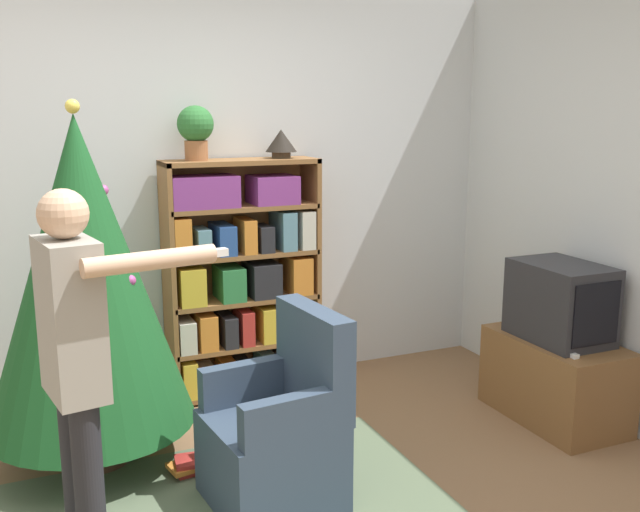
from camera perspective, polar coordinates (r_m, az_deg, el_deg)
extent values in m
cube|color=silver|center=(4.64, -11.53, 4.93)|extent=(8.00, 0.10, 2.60)
cube|color=brown|center=(4.49, -11.97, -2.31)|extent=(0.03, 0.31, 1.52)
cube|color=brown|center=(4.76, -0.76, -1.26)|extent=(0.03, 0.31, 1.52)
cube|color=brown|center=(4.49, -6.42, 7.50)|extent=(0.98, 0.31, 0.03)
cube|color=brown|center=(4.75, -6.75, -1.38)|extent=(0.98, 0.01, 1.52)
cube|color=brown|center=(4.83, -6.01, -10.24)|extent=(0.95, 0.31, 0.03)
cube|color=gold|center=(4.65, -10.56, -9.53)|extent=(0.09, 0.23, 0.23)
cube|color=beige|center=(4.69, -9.09, -9.68)|extent=(0.11, 0.24, 0.17)
cube|color=orange|center=(4.73, -7.40, -9.34)|extent=(0.10, 0.26, 0.18)
cube|color=#232328|center=(4.76, -6.07, -9.26)|extent=(0.08, 0.26, 0.17)
cube|color=#5B899E|center=(4.80, -4.36, -8.83)|extent=(0.09, 0.26, 0.20)
cube|color=#232328|center=(4.84, -2.86, -8.81)|extent=(0.09, 0.25, 0.18)
cube|color=gold|center=(4.88, -1.56, -8.40)|extent=(0.08, 0.25, 0.21)
cube|color=brown|center=(4.72, -6.09, -6.88)|extent=(0.95, 0.31, 0.03)
cube|color=beige|center=(4.59, -10.85, -6.10)|extent=(0.10, 0.30, 0.20)
cube|color=orange|center=(4.60, -9.22, -5.84)|extent=(0.11, 0.27, 0.22)
cube|color=#232328|center=(4.64, -7.50, -5.81)|extent=(0.09, 0.27, 0.20)
cube|color=#B22D28|center=(4.64, -6.11, -5.58)|extent=(0.08, 0.23, 0.22)
cube|color=gold|center=(4.70, -4.37, -5.30)|extent=(0.11, 0.26, 0.23)
cube|color=#232328|center=(4.74, -2.93, -5.44)|extent=(0.12, 0.24, 0.18)
cube|color=gold|center=(4.78, -1.32, -5.27)|extent=(0.10, 0.23, 0.18)
cube|color=brown|center=(4.64, -6.17, -3.39)|extent=(0.95, 0.31, 0.03)
cube|color=gold|center=(4.50, -10.43, -2.25)|extent=(0.16, 0.28, 0.23)
cube|color=#2D7A42|center=(4.56, -7.28, -2.12)|extent=(0.15, 0.27, 0.21)
cube|color=#232328|center=(4.63, -4.68, -1.80)|extent=(0.19, 0.28, 0.22)
cube|color=orange|center=(4.70, -1.93, -1.42)|extent=(0.14, 0.27, 0.24)
cube|color=brown|center=(4.57, -6.25, 0.22)|extent=(0.95, 0.31, 0.03)
cube|color=orange|center=(4.40, -11.16, 1.47)|extent=(0.10, 0.23, 0.25)
cube|color=#5B899E|center=(4.44, -9.49, 1.11)|extent=(0.08, 0.22, 0.17)
cube|color=#284C93|center=(4.50, -7.81, 1.39)|extent=(0.11, 0.29, 0.18)
cube|color=orange|center=(4.52, -6.01, 1.66)|extent=(0.08, 0.25, 0.21)
cube|color=#232328|center=(4.55, -4.60, 1.44)|extent=(0.09, 0.22, 0.16)
cube|color=#5B899E|center=(4.61, -2.98, 2.13)|extent=(0.10, 0.28, 0.25)
cube|color=beige|center=(4.65, -1.42, 2.21)|extent=(0.09, 0.25, 0.25)
cube|color=brown|center=(4.52, -6.33, 3.92)|extent=(0.95, 0.31, 0.03)
cube|color=#843889|center=(4.41, -9.37, 5.11)|extent=(0.41, 0.25, 0.19)
cube|color=#843889|center=(4.55, -3.82, 5.33)|extent=(0.28, 0.27, 0.18)
cube|color=brown|center=(4.53, 18.28, -9.33)|extent=(0.48, 0.84, 0.50)
cube|color=#28282D|center=(4.38, 18.68, -3.49)|extent=(0.39, 0.56, 0.46)
cube|color=black|center=(4.19, 21.25, -4.38)|extent=(0.32, 0.01, 0.35)
cube|color=white|center=(4.18, 19.31, -7.39)|extent=(0.04, 0.12, 0.02)
cylinder|color=#4C3323|center=(4.09, -17.46, -14.66)|extent=(0.36, 0.36, 0.10)
cylinder|color=brown|center=(4.04, -17.56, -13.26)|extent=(0.08, 0.08, 0.12)
cone|color=#195123|center=(3.77, -18.36, -1.37)|extent=(1.05, 1.05, 1.59)
sphere|color=red|center=(4.16, -16.33, -4.51)|extent=(0.05, 0.05, 0.05)
sphere|color=#B74C93|center=(3.65, -14.93, -1.90)|extent=(0.06, 0.06, 0.06)
sphere|color=#335BB2|center=(3.57, -20.53, -1.57)|extent=(0.04, 0.04, 0.04)
sphere|color=gold|center=(3.86, -15.40, 0.17)|extent=(0.06, 0.06, 0.06)
sphere|color=#B74C93|center=(3.72, -16.96, 5.06)|extent=(0.05, 0.05, 0.05)
sphere|color=#E5CC4C|center=(3.68, -19.20, 11.24)|extent=(0.07, 0.07, 0.07)
cube|color=#334256|center=(3.49, -3.91, -15.98)|extent=(0.62, 0.62, 0.42)
cube|color=#334256|center=(3.40, -0.49, -8.24)|extent=(0.18, 0.57, 0.50)
cube|color=#334256|center=(3.56, -5.68, -9.94)|extent=(0.51, 0.13, 0.20)
cube|color=#334256|center=(3.16, -2.06, -12.79)|extent=(0.51, 0.13, 0.20)
cylinder|color=#232328|center=(3.09, -18.84, -16.66)|extent=(0.11, 0.11, 0.79)
cylinder|color=#232328|center=(2.94, -17.90, -18.19)|extent=(0.11, 0.11, 0.79)
cube|color=gray|center=(2.75, -19.31, -4.76)|extent=(0.23, 0.35, 0.59)
cylinder|color=#DBAD89|center=(2.95, -20.23, -4.34)|extent=(0.07, 0.07, 0.47)
cylinder|color=#DBAD89|center=(2.58, -13.38, -0.36)|extent=(0.48, 0.15, 0.07)
cube|color=white|center=(2.67, -8.54, 0.23)|extent=(0.11, 0.05, 0.03)
sphere|color=#DBAD89|center=(2.67, -19.87, 3.19)|extent=(0.18, 0.18, 0.18)
cylinder|color=#935B38|center=(4.41, -9.87, 8.31)|extent=(0.14, 0.14, 0.12)
sphere|color=#2D7033|center=(4.41, -9.94, 10.37)|extent=(0.22, 0.22, 0.22)
cylinder|color=#473828|center=(4.58, -3.12, 8.08)|extent=(0.12, 0.12, 0.04)
cone|color=black|center=(4.57, -3.13, 9.20)|extent=(0.20, 0.20, 0.14)
cube|color=#B22D28|center=(3.87, -10.32, -16.47)|extent=(0.17, 0.14, 0.03)
cube|color=orange|center=(3.85, -10.35, -16.11)|extent=(0.24, 0.18, 0.02)
cube|color=#B22D28|center=(3.85, -10.32, -15.81)|extent=(0.17, 0.17, 0.02)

